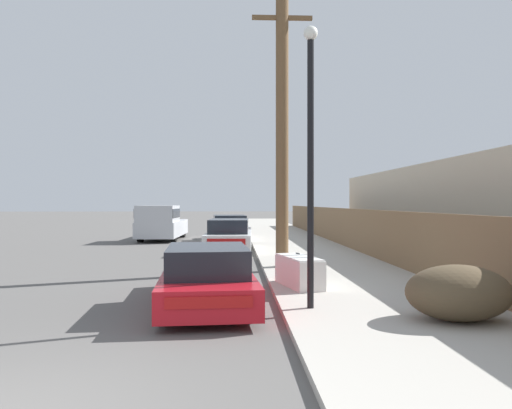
{
  "coord_description": "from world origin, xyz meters",
  "views": [
    {
      "loc": [
        2.35,
        -4.43,
        2.03
      ],
      "look_at": [
        2.96,
        9.32,
        1.98
      ],
      "focal_mm": 35.0,
      "sensor_mm": 36.0,
      "label": 1
    }
  ],
  "objects_px": {
    "car_parked_far": "(229,229)",
    "brush_pile": "(458,293)",
    "car_parked_mid": "(229,237)",
    "pickup_truck": "(161,223)",
    "discarded_fridge": "(299,271)",
    "street_lamp": "(311,146)",
    "parked_sports_car_red": "(207,278)",
    "utility_pole": "(282,126)"
  },
  "relations": [
    {
      "from": "pickup_truck",
      "to": "brush_pile",
      "type": "height_order",
      "value": "pickup_truck"
    },
    {
      "from": "car_parked_far",
      "to": "utility_pole",
      "type": "relative_size",
      "value": 0.57
    },
    {
      "from": "street_lamp",
      "to": "brush_pile",
      "type": "xyz_separation_m",
      "value": [
        2.25,
        -1.07,
        -2.49
      ]
    },
    {
      "from": "discarded_fridge",
      "to": "brush_pile",
      "type": "xyz_separation_m",
      "value": [
        2.15,
        -3.44,
        0.11
      ]
    },
    {
      "from": "discarded_fridge",
      "to": "street_lamp",
      "type": "xyz_separation_m",
      "value": [
        -0.1,
        -2.37,
        2.6
      ]
    },
    {
      "from": "parked_sports_car_red",
      "to": "brush_pile",
      "type": "xyz_separation_m",
      "value": [
        4.17,
        -1.95,
        0.02
      ]
    },
    {
      "from": "discarded_fridge",
      "to": "utility_pole",
      "type": "relative_size",
      "value": 0.22
    },
    {
      "from": "car_parked_far",
      "to": "brush_pile",
      "type": "height_order",
      "value": "car_parked_far"
    },
    {
      "from": "street_lamp",
      "to": "brush_pile",
      "type": "relative_size",
      "value": 2.99
    },
    {
      "from": "car_parked_mid",
      "to": "brush_pile",
      "type": "height_order",
      "value": "car_parked_mid"
    },
    {
      "from": "parked_sports_car_red",
      "to": "car_parked_mid",
      "type": "xyz_separation_m",
      "value": [
        0.33,
        10.29,
        0.09
      ]
    },
    {
      "from": "street_lamp",
      "to": "brush_pile",
      "type": "height_order",
      "value": "street_lamp"
    },
    {
      "from": "utility_pole",
      "to": "parked_sports_car_red",
      "type": "bearing_deg",
      "value": -111.7
    },
    {
      "from": "car_parked_mid",
      "to": "pickup_truck",
      "type": "relative_size",
      "value": 0.79
    },
    {
      "from": "car_parked_far",
      "to": "street_lamp",
      "type": "height_order",
      "value": "street_lamp"
    },
    {
      "from": "car_parked_mid",
      "to": "car_parked_far",
      "type": "bearing_deg",
      "value": 92.77
    },
    {
      "from": "parked_sports_car_red",
      "to": "pickup_truck",
      "type": "relative_size",
      "value": 0.85
    },
    {
      "from": "discarded_fridge",
      "to": "pickup_truck",
      "type": "bearing_deg",
      "value": 96.33
    },
    {
      "from": "car_parked_far",
      "to": "pickup_truck",
      "type": "relative_size",
      "value": 0.82
    },
    {
      "from": "car_parked_mid",
      "to": "brush_pile",
      "type": "relative_size",
      "value": 2.6
    },
    {
      "from": "parked_sports_car_red",
      "to": "utility_pole",
      "type": "relative_size",
      "value": 0.58
    },
    {
      "from": "discarded_fridge",
      "to": "brush_pile",
      "type": "bearing_deg",
      "value": -70.78
    },
    {
      "from": "discarded_fridge",
      "to": "brush_pile",
      "type": "height_order",
      "value": "brush_pile"
    },
    {
      "from": "car_parked_mid",
      "to": "pickup_truck",
      "type": "height_order",
      "value": "pickup_truck"
    },
    {
      "from": "car_parked_mid",
      "to": "car_parked_far",
      "type": "xyz_separation_m",
      "value": [
        -0.05,
        6.39,
        0.0
      ]
    },
    {
      "from": "discarded_fridge",
      "to": "car_parked_far",
      "type": "height_order",
      "value": "car_parked_far"
    },
    {
      "from": "car_parked_mid",
      "to": "utility_pole",
      "type": "distance_m",
      "value": 6.69
    },
    {
      "from": "brush_pile",
      "to": "car_parked_mid",
      "type": "bearing_deg",
      "value": 107.39
    },
    {
      "from": "street_lamp",
      "to": "brush_pile",
      "type": "distance_m",
      "value": 3.52
    },
    {
      "from": "discarded_fridge",
      "to": "pickup_truck",
      "type": "distance_m",
      "value": 16.52
    },
    {
      "from": "parked_sports_car_red",
      "to": "brush_pile",
      "type": "relative_size",
      "value": 2.8
    },
    {
      "from": "parked_sports_car_red",
      "to": "utility_pole",
      "type": "height_order",
      "value": "utility_pole"
    },
    {
      "from": "pickup_truck",
      "to": "car_parked_far",
      "type": "bearing_deg",
      "value": 175.47
    },
    {
      "from": "car_parked_far",
      "to": "pickup_truck",
      "type": "distance_m",
      "value": 3.7
    },
    {
      "from": "car_parked_far",
      "to": "utility_pole",
      "type": "distance_m",
      "value": 12.41
    },
    {
      "from": "car_parked_far",
      "to": "brush_pile",
      "type": "bearing_deg",
      "value": -82.27
    },
    {
      "from": "discarded_fridge",
      "to": "street_lamp",
      "type": "height_order",
      "value": "street_lamp"
    },
    {
      "from": "pickup_truck",
      "to": "utility_pole",
      "type": "xyz_separation_m",
      "value": [
        5.35,
        -12.15,
        3.37
      ]
    },
    {
      "from": "utility_pole",
      "to": "discarded_fridge",
      "type": "bearing_deg",
      "value": -89.09
    },
    {
      "from": "car_parked_mid",
      "to": "pickup_truck",
      "type": "distance_m",
      "value": 7.75
    },
    {
      "from": "parked_sports_car_red",
      "to": "utility_pole",
      "type": "bearing_deg",
      "value": 64.45
    },
    {
      "from": "parked_sports_car_red",
      "to": "brush_pile",
      "type": "bearing_deg",
      "value": -28.95
    }
  ]
}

